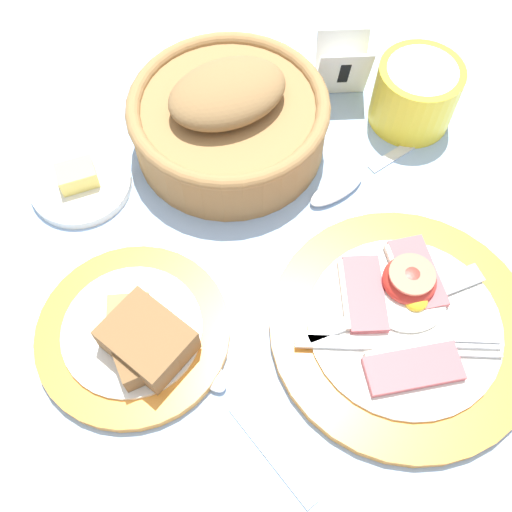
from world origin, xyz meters
TOP-DOWN VIEW (x-y plane):
  - ground_plane at (0.00, 0.00)m, footprint 3.00×3.00m
  - breakfast_plate at (0.05, 0.03)m, footprint 0.26×0.26m
  - bread_plate at (-0.20, 0.06)m, footprint 0.18×0.18m
  - sugar_cup at (0.13, 0.29)m, footprint 0.09×0.09m
  - bread_basket at (-0.08, 0.28)m, footprint 0.22×0.22m
  - butter_dish at (-0.25, 0.25)m, footprint 0.11×0.11m
  - number_card at (0.06, 0.34)m, footprint 0.06×0.05m
  - teaspoon_by_saucer at (-0.13, 0.00)m, footprint 0.11×0.18m
  - teaspoon_near_cup at (0.05, 0.21)m, footprint 0.18×0.10m

SIDE VIEW (x-z plane):
  - ground_plane at x=0.00m, z-range 0.00..0.00m
  - teaspoon_by_saucer at x=-0.13m, z-range 0.00..0.01m
  - teaspoon_near_cup at x=0.05m, z-range 0.00..0.01m
  - butter_dish at x=-0.25m, z-range -0.01..0.02m
  - breakfast_plate at x=0.05m, z-range -0.01..0.03m
  - bread_plate at x=-0.20m, z-range -0.01..0.04m
  - number_card at x=0.06m, z-range 0.00..0.07m
  - sugar_cup at x=0.13m, z-range 0.00..0.08m
  - bread_basket at x=-0.08m, z-range -0.01..0.09m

